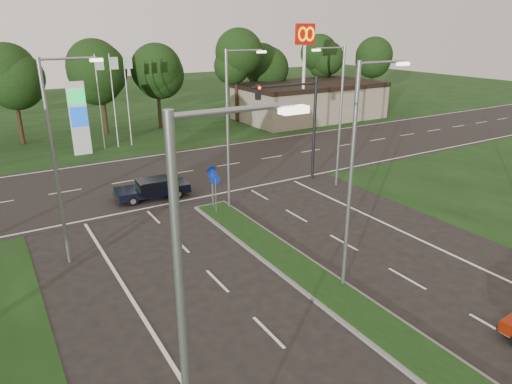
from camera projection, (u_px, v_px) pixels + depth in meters
ground at (456, 384)px, 13.68m from camera, size 160.00×160.00×0.00m
verge_far at (79, 111)px, 57.90m from camera, size 160.00×50.00×0.02m
cross_road at (168, 175)px, 32.98m from camera, size 160.00×12.00×0.02m
median_kerb at (362, 315)px, 16.88m from camera, size 2.00×26.00×0.12m
commercial_building at (310, 101)px, 52.65m from camera, size 16.00×9.00×4.00m
streetlight_median_near at (355, 168)px, 17.26m from camera, size 2.53×0.22×9.00m
streetlight_median_far at (231, 123)px, 25.30m from camera, size 2.53×0.22×9.00m
streetlight_left_near at (194, 335)px, 7.91m from camera, size 2.53×0.22×9.00m
streetlight_left_far at (58, 154)px, 19.17m from camera, size 2.53×0.22×9.00m
streetlight_right_far at (338, 110)px, 29.09m from camera, size 2.53×0.22×9.00m
traffic_signal at (299, 114)px, 30.06m from camera, size 5.10×0.42×7.00m
median_signs at (213, 181)px, 26.28m from camera, size 1.16×1.76×2.38m
gas_pylon at (81, 116)px, 37.32m from camera, size 5.80×1.26×8.00m
mcdonalds_sign at (305, 49)px, 45.42m from camera, size 2.20×0.47×10.40m
treeline_far at (104, 63)px, 43.50m from camera, size 6.00×6.00×9.90m
navy_sedan at (153, 188)px, 28.34m from camera, size 4.54×2.16×1.21m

